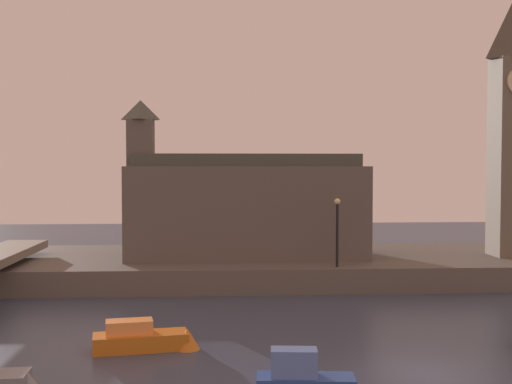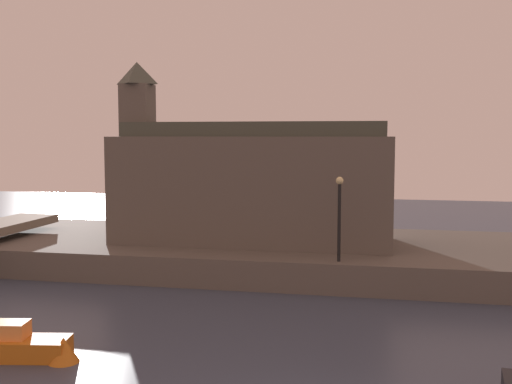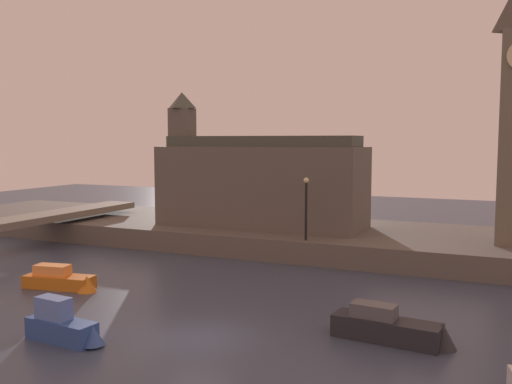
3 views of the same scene
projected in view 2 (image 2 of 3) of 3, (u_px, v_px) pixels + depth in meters
far_embankment at (354, 257)px, 34.81m from camera, size 70.00×12.00×1.50m
parliament_hall at (248, 183)px, 35.07m from camera, size 15.42×5.50×10.18m
streetlamp at (339, 209)px, 29.55m from camera, size 0.36×0.36×4.04m
boat_patrol_orange at (22, 346)px, 20.96m from camera, size 4.52×1.90×1.32m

